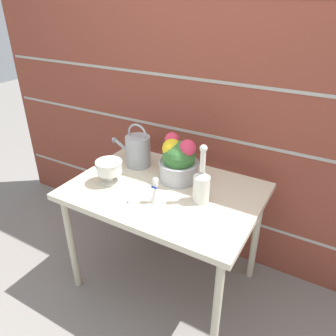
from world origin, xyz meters
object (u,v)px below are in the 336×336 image
(crystal_pedestal_bowl, at_px, (109,168))
(figurine_vase, at_px, (156,192))
(flower_planter, at_px, (178,160))
(watering_can, at_px, (138,150))
(glass_decanter, at_px, (202,184))

(crystal_pedestal_bowl, bearing_deg, figurine_vase, -6.81)
(crystal_pedestal_bowl, height_order, flower_planter, flower_planter)
(watering_can, relative_size, crystal_pedestal_bowl, 1.89)
(flower_planter, distance_m, glass_decanter, 0.27)
(watering_can, xyz_separation_m, crystal_pedestal_bowl, (-0.02, -0.27, -0.01))
(watering_can, height_order, figurine_vase, watering_can)
(glass_decanter, bearing_deg, flower_planter, 146.15)
(crystal_pedestal_bowl, distance_m, figurine_vase, 0.35)
(watering_can, distance_m, figurine_vase, 0.46)
(watering_can, bearing_deg, crystal_pedestal_bowl, -93.53)
(watering_can, xyz_separation_m, flower_planter, (0.32, -0.03, 0.02))
(watering_can, xyz_separation_m, glass_decanter, (0.55, -0.18, 0.00))
(crystal_pedestal_bowl, distance_m, flower_planter, 0.42)
(flower_planter, distance_m, figurine_vase, 0.29)
(watering_can, bearing_deg, figurine_vase, -43.31)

